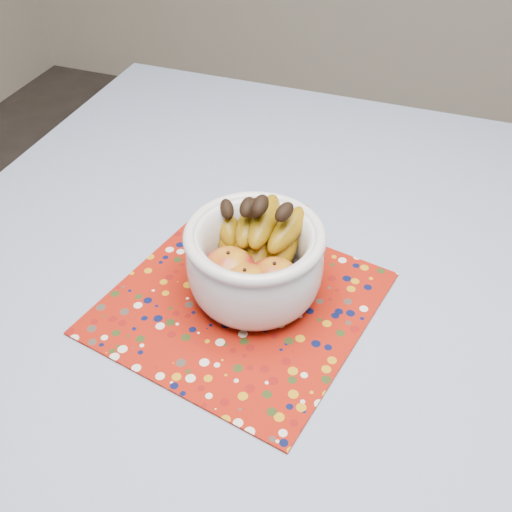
# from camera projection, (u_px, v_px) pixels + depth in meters

# --- Properties ---
(table) EXTENTS (1.20, 1.20, 0.75)m
(table) POSITION_uv_depth(u_px,v_px,m) (314.00, 344.00, 0.93)
(table) COLOR brown
(table) RESTS_ON ground
(tablecloth) EXTENTS (1.32, 1.32, 0.01)m
(tablecloth) POSITION_uv_depth(u_px,v_px,m) (317.00, 308.00, 0.88)
(tablecloth) COLOR slate
(tablecloth) RESTS_ON table
(placemat) EXTENTS (0.42, 0.42, 0.00)m
(placemat) POSITION_uv_depth(u_px,v_px,m) (240.00, 303.00, 0.87)
(placemat) COLOR maroon
(placemat) RESTS_ON tablecloth
(fruit_bowl) EXTENTS (0.22, 0.20, 0.16)m
(fruit_bowl) POSITION_uv_depth(u_px,v_px,m) (254.00, 255.00, 0.85)
(fruit_bowl) COLOR silver
(fruit_bowl) RESTS_ON placemat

